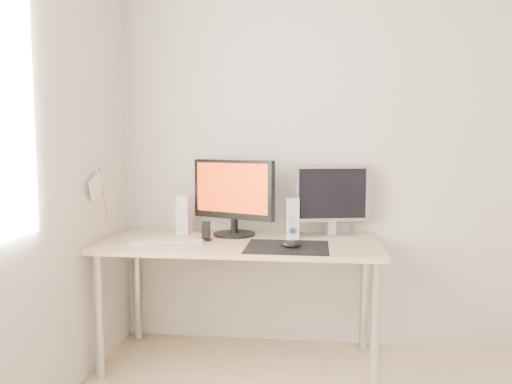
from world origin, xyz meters
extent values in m
plane|color=beige|center=(0.00, 1.75, 1.25)|extent=(3.50, 0.00, 3.50)
cube|color=black|center=(-0.65, 1.24, 0.73)|extent=(0.45, 0.40, 0.00)
ellipsoid|color=black|center=(-0.63, 1.21, 0.75)|extent=(0.11, 0.06, 0.04)
cube|color=#D1B587|center=(-0.93, 1.38, 0.71)|extent=(1.60, 0.70, 0.03)
cylinder|color=silver|center=(-1.67, 1.09, 0.35)|extent=(0.05, 0.05, 0.70)
cylinder|color=silver|center=(-0.19, 1.09, 0.35)|extent=(0.05, 0.05, 0.70)
cylinder|color=silver|center=(-1.67, 1.67, 0.35)|extent=(0.05, 0.05, 0.70)
cylinder|color=silver|center=(-0.19, 1.67, 0.35)|extent=(0.05, 0.05, 0.70)
cylinder|color=black|center=(-1.00, 1.56, 0.74)|extent=(0.34, 0.34, 0.02)
cylinder|color=black|center=(-1.00, 1.56, 0.81)|extent=(0.05, 0.05, 0.12)
cube|color=black|center=(-1.00, 1.55, 1.02)|extent=(0.52, 0.26, 0.36)
cube|color=#F9380D|center=(-1.01, 1.53, 1.03)|extent=(0.46, 0.20, 0.30)
cube|color=silver|center=(-0.40, 1.59, 0.74)|extent=(0.25, 0.20, 0.01)
cube|color=silver|center=(-0.40, 1.59, 0.80)|extent=(0.06, 0.05, 0.10)
cube|color=#B4B4B6|center=(-0.40, 1.59, 0.99)|extent=(0.45, 0.14, 0.34)
cube|color=black|center=(-0.40, 1.57, 0.99)|extent=(0.40, 0.10, 0.30)
cube|color=white|center=(-1.32, 1.57, 0.85)|extent=(0.08, 0.09, 0.24)
cylinder|color=silver|center=(-1.32, 1.53, 0.78)|extent=(0.05, 0.01, 0.05)
cylinder|color=#B0B0B2|center=(-1.32, 1.53, 0.85)|extent=(0.05, 0.01, 0.05)
cylinder|color=#B7B8BA|center=(-1.32, 1.53, 0.91)|extent=(0.05, 0.01, 0.05)
cube|color=silver|center=(-0.63, 1.52, 0.85)|extent=(0.08, 0.09, 0.24)
cylinder|color=#B9B8BB|center=(-0.63, 1.48, 0.78)|extent=(0.05, 0.01, 0.05)
cylinder|color=silver|center=(-0.63, 1.48, 0.85)|extent=(0.05, 0.01, 0.05)
cylinder|color=silver|center=(-0.63, 1.48, 0.91)|extent=(0.05, 0.01, 0.05)
cube|color=silver|center=(-1.33, 1.27, 0.73)|extent=(0.43, 0.18, 0.01)
cube|color=silver|center=(-1.33, 1.27, 0.74)|extent=(0.41, 0.16, 0.01)
cube|color=black|center=(-1.13, 1.37, 0.74)|extent=(0.06, 0.05, 0.01)
cube|color=black|center=(-1.13, 1.37, 0.79)|extent=(0.05, 0.02, 0.10)
cylinder|color=#A57F54|center=(-1.72, 1.30, 1.02)|extent=(0.01, 0.10, 0.29)
cube|color=white|center=(-1.72, 1.21, 1.06)|extent=(0.00, 0.19, 0.15)
camera|label=1|loc=(-0.50, -1.44, 1.29)|focal=35.00mm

